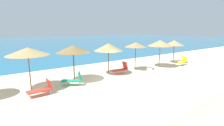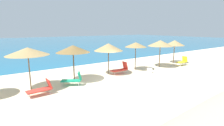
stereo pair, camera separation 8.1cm
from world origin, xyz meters
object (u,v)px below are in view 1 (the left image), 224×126
Objects in this scene: beach_umbrella_6 at (160,43)px; lounge_chair_2 at (42,89)px; lounge_chair_1 at (74,80)px; beach_umbrella_7 at (174,43)px; cooler_box at (149,70)px; lounge_chair_0 at (182,61)px; beach_umbrella_4 at (108,47)px; beach_umbrella_3 at (73,49)px; beach_umbrella_2 at (28,51)px; beach_umbrella_5 at (136,45)px; lounge_chair_3 at (121,69)px.

beach_umbrella_6 is 12.49m from lounge_chair_2.
beach_umbrella_7 is at bearing -52.54° from lounge_chair_1.
lounge_chair_0 is at bearing 1.71° from cooler_box.
lounge_chair_2 is (-6.15, -1.77, -2.01)m from beach_umbrella_4.
beach_umbrella_4 is 6.55× the size of cooler_box.
beach_umbrella_7 is at bearing -1.22° from beach_umbrella_4.
beach_umbrella_3 is at bearing 166.45° from cooler_box.
beach_umbrella_6 reaches higher than beach_umbrella_2.
beach_umbrella_5 is 2.77m from cooler_box.
cooler_box is at bearing -8.65° from beach_umbrella_2.
beach_umbrella_3 is (3.14, 0.12, -0.06)m from beach_umbrella_2.
lounge_chair_0 is 0.85× the size of lounge_chair_1.
beach_umbrella_2 is 15.70m from beach_umbrella_7.
beach_umbrella_3 is 2.34m from lounge_chair_1.
beach_umbrella_4 is 6.71m from lounge_chair_2.
beach_umbrella_3 is 1.01× the size of beach_umbrella_4.
beach_umbrella_5 reaches higher than lounge_chair_2.
beach_umbrella_6 is 3.50m from lounge_chair_0.
beach_umbrella_6 is 3.13m from beach_umbrella_7.
beach_umbrella_2 is 1.03× the size of beach_umbrella_5.
lounge_chair_0 is 12.61m from lounge_chair_1.
lounge_chair_3 is 2.71m from cooler_box.
lounge_chair_0 is 0.87× the size of lounge_chair_2.
beach_umbrella_3 is 7.26m from cooler_box.
beach_umbrella_4 is at bearing 151.63° from cooler_box.
beach_umbrella_4 is 6.15m from beach_umbrella_6.
cooler_box is (9.84, -1.50, -2.35)m from beach_umbrella_2.
beach_umbrella_4 is at bearing 3.29° from beach_umbrella_3.
beach_umbrella_6 is 10.17m from lounge_chair_1.
lounge_chair_1 reaches higher than cooler_box.
beach_umbrella_2 is 2.62m from lounge_chair_2.
lounge_chair_1 is (-3.83, -1.17, -1.98)m from beach_umbrella_4.
beach_umbrella_7 is (9.21, -0.20, -0.04)m from beach_umbrella_4.
beach_umbrella_5 is 1.80× the size of lounge_chair_1.
lounge_chair_3 is (4.81, 0.65, 0.01)m from lounge_chair_1.
beach_umbrella_6 is (3.17, -0.34, 0.02)m from beach_umbrella_5.
beach_umbrella_6 is (12.60, -0.33, -0.05)m from beach_umbrella_2.
beach_umbrella_5 is 9.45m from lounge_chair_2.
beach_umbrella_6 is (9.47, -0.44, 0.01)m from beach_umbrella_3.
lounge_chair_3 is at bearing -1.61° from beach_umbrella_2.
lounge_chair_0 is (8.76, -1.65, -1.95)m from beach_umbrella_4.
beach_umbrella_3 is 9.48m from beach_umbrella_6.
lounge_chair_0 is at bearing -6.84° from beach_umbrella_3.
lounge_chair_0 reaches higher than cooler_box.
beach_umbrella_2 is 1.03× the size of beach_umbrella_4.
beach_umbrella_5 reaches higher than beach_umbrella_7.
beach_umbrella_2 is at bearing 87.91° from lounge_chair_0.
beach_umbrella_3 reaches higher than lounge_chair_0.
lounge_chair_3 is at bearing -4.33° from beach_umbrella_3.
lounge_chair_3 reaches higher than lounge_chair_0.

